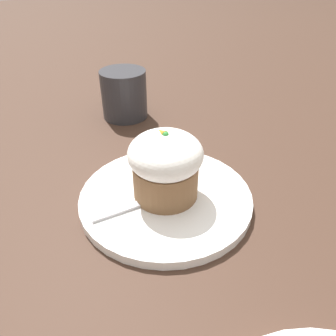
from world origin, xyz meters
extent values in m
plane|color=#3D281E|center=(0.00, 0.00, 0.00)|extent=(4.00, 4.00, 0.00)
cylinder|color=white|center=(0.00, 0.00, 0.01)|extent=(0.22, 0.22, 0.01)
cylinder|color=brown|center=(0.00, 0.00, 0.03)|extent=(0.08, 0.08, 0.05)
ellipsoid|color=white|center=(0.00, 0.00, 0.07)|extent=(0.09, 0.09, 0.05)
cone|color=orange|center=(0.01, 0.00, 0.10)|extent=(0.01, 0.01, 0.01)
sphere|color=green|center=(0.00, 0.00, 0.10)|extent=(0.01, 0.01, 0.01)
cube|color=#B7B7BC|center=(0.00, 0.05, 0.01)|extent=(0.02, 0.10, 0.00)
ellipsoid|color=#B7B7BC|center=(-0.01, -0.01, 0.02)|extent=(0.04, 0.04, 0.01)
cylinder|color=#2D2D33|center=(0.26, -0.07, 0.04)|extent=(0.08, 0.08, 0.09)
torus|color=#2D2D33|center=(0.30, -0.07, 0.04)|extent=(0.06, 0.01, 0.06)
camera|label=1|loc=(-0.28, 0.17, 0.28)|focal=35.00mm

